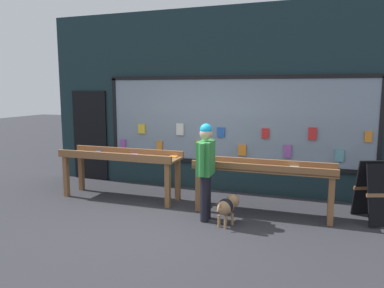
{
  "coord_description": "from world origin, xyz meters",
  "views": [
    {
      "loc": [
        2.37,
        -5.19,
        2.16
      ],
      "look_at": [
        0.17,
        0.9,
        1.19
      ],
      "focal_mm": 35.0,
      "sensor_mm": 36.0,
      "label": 1
    }
  ],
  "objects": [
    {
      "name": "sandwich_board_sign",
      "position": [
        3.2,
        1.38,
        0.5
      ],
      "size": [
        0.74,
        0.83,
        0.98
      ],
      "rotation": [
        0.0,
        0.0,
        0.37
      ],
      "color": "black",
      "rests_on": "ground_plane"
    },
    {
      "name": "shopfront_facade",
      "position": [
        -0.0,
        2.39,
        1.86
      ],
      "size": [
        7.47,
        0.29,
        3.8
      ],
      "color": "#192D33",
      "rests_on": "ground_plane"
    },
    {
      "name": "display_table_left",
      "position": [
        -1.39,
        1.1,
        0.77
      ],
      "size": [
        2.41,
        0.69,
        0.96
      ],
      "color": "brown",
      "rests_on": "ground_plane"
    },
    {
      "name": "person_browsing",
      "position": [
        0.56,
        0.48,
        0.93
      ],
      "size": [
        0.25,
        0.64,
        1.6
      ],
      "rotation": [
        0.0,
        0.0,
        1.64
      ],
      "color": "black",
      "rests_on": "ground_plane"
    },
    {
      "name": "small_dog",
      "position": [
        0.96,
        0.36,
        0.32
      ],
      "size": [
        0.33,
        0.55,
        0.46
      ],
      "rotation": [
        0.0,
        0.0,
        1.26
      ],
      "color": "#99724C",
      "rests_on": "ground_plane"
    },
    {
      "name": "ground_plane",
      "position": [
        0.0,
        0.0,
        0.0
      ],
      "size": [
        40.0,
        40.0,
        0.0
      ],
      "primitive_type": "plane",
      "color": "#2D2D33"
    },
    {
      "name": "display_table_right",
      "position": [
        1.39,
        1.1,
        0.73
      ],
      "size": [
        2.41,
        0.59,
        0.92
      ],
      "color": "brown",
      "rests_on": "ground_plane"
    }
  ]
}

